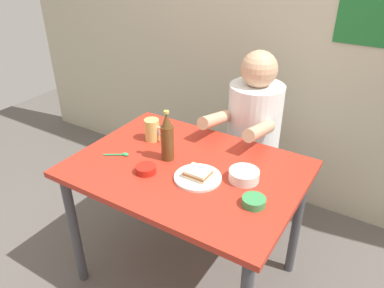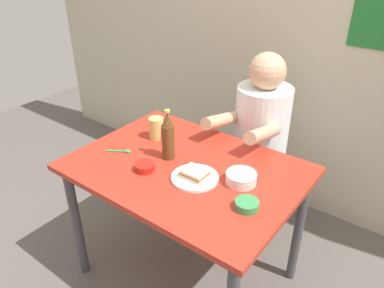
# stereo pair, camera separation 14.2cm
# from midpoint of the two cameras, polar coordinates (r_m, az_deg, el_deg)

# --- Properties ---
(ground_plane) EXTENTS (6.00, 6.00, 0.00)m
(ground_plane) POSITION_cam_midpoint_polar(r_m,az_deg,el_deg) (2.30, -2.56, -19.11)
(ground_plane) COLOR #59544F
(wall_back) EXTENTS (4.40, 0.09, 2.60)m
(wall_back) POSITION_cam_midpoint_polar(r_m,az_deg,el_deg) (2.49, 11.21, 19.18)
(wall_back) COLOR #BCB299
(wall_back) RESTS_ON ground
(dining_table) EXTENTS (1.10, 0.80, 0.74)m
(dining_table) POSITION_cam_midpoint_polar(r_m,az_deg,el_deg) (1.86, -3.00, -5.87)
(dining_table) COLOR #B72D1E
(dining_table) RESTS_ON ground
(stool) EXTENTS (0.34, 0.34, 0.45)m
(stool) POSITION_cam_midpoint_polar(r_m,az_deg,el_deg) (2.46, 7.12, -4.83)
(stool) COLOR #4C4C51
(stool) RESTS_ON ground
(person_seated) EXTENTS (0.33, 0.56, 0.72)m
(person_seated) POSITION_cam_midpoint_polar(r_m,az_deg,el_deg) (2.24, 7.65, 3.87)
(person_seated) COLOR white
(person_seated) RESTS_ON stool
(plate_orange) EXTENTS (0.22, 0.22, 0.01)m
(plate_orange) POSITION_cam_midpoint_polar(r_m,az_deg,el_deg) (1.72, -1.49, -5.20)
(plate_orange) COLOR silver
(plate_orange) RESTS_ON dining_table
(sandwich) EXTENTS (0.11, 0.09, 0.04)m
(sandwich) POSITION_cam_midpoint_polar(r_m,az_deg,el_deg) (1.70, -1.50, -4.51)
(sandwich) COLOR beige
(sandwich) RESTS_ON plate_orange
(beer_mug) EXTENTS (0.13, 0.08, 0.12)m
(beer_mug) POSITION_cam_midpoint_polar(r_m,az_deg,el_deg) (2.03, -8.05, 2.12)
(beer_mug) COLOR #D1BC66
(beer_mug) RESTS_ON dining_table
(beer_bottle) EXTENTS (0.06, 0.06, 0.26)m
(beer_bottle) POSITION_cam_midpoint_polar(r_m,az_deg,el_deg) (1.82, -6.02, 0.89)
(beer_bottle) COLOR #593819
(beer_bottle) RESTS_ON dining_table
(dip_bowl_green) EXTENTS (0.10, 0.10, 0.03)m
(dip_bowl_green) POSITION_cam_midpoint_polar(r_m,az_deg,el_deg) (1.57, 6.86, -8.73)
(dip_bowl_green) COLOR #388C4C
(dip_bowl_green) RESTS_ON dining_table
(rice_bowl_white) EXTENTS (0.14, 0.14, 0.05)m
(rice_bowl_white) POSITION_cam_midpoint_polar(r_m,az_deg,el_deg) (1.71, 5.60, -4.76)
(rice_bowl_white) COLOR silver
(rice_bowl_white) RESTS_ON dining_table
(sambal_bowl_red) EXTENTS (0.10, 0.10, 0.03)m
(sambal_bowl_red) POSITION_cam_midpoint_polar(r_m,az_deg,el_deg) (1.78, -9.33, -3.84)
(sambal_bowl_red) COLOR #B21E14
(sambal_bowl_red) RESTS_ON dining_table
(spoon) EXTENTS (0.11, 0.08, 0.01)m
(spoon) POSITION_cam_midpoint_polar(r_m,az_deg,el_deg) (1.94, -12.86, -1.61)
(spoon) COLOR #26A559
(spoon) RESTS_ON dining_table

